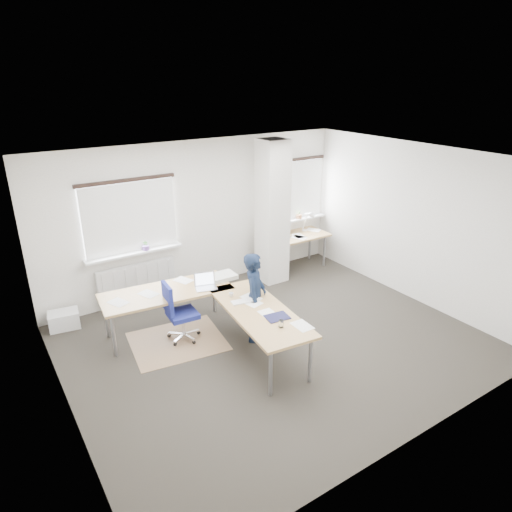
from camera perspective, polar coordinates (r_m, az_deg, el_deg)
ground at (r=7.20m, az=2.38°, el=-10.72°), size 6.00×6.00×0.00m
room_shell at (r=6.88m, az=1.65°, el=3.84°), size 6.04×5.04×2.82m
floor_mat at (r=7.32m, az=-9.78°, el=-10.46°), size 1.53×1.35×0.01m
white_crate at (r=8.13m, az=-22.87°, el=-7.36°), size 0.51×0.40×0.28m
desk_main at (r=6.91m, az=-5.31°, el=-5.68°), size 2.41×2.84×0.96m
desk_side at (r=9.56m, az=4.96°, el=2.33°), size 1.41×0.72×1.22m
task_chair at (r=7.23m, az=-9.37°, el=-8.35°), size 0.53×0.53×0.98m
person at (r=6.97m, az=-0.14°, el=-5.13°), size 0.60×0.61×1.42m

